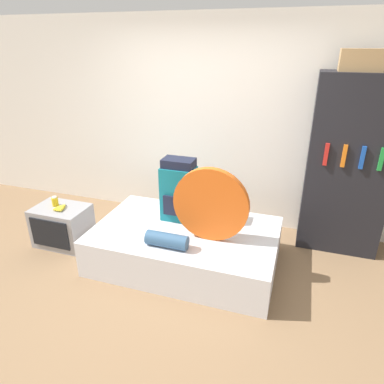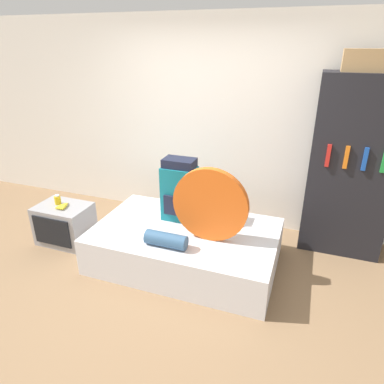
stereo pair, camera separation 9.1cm
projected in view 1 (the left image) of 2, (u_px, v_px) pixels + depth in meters
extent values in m
plane|color=#846647|center=(161.00, 290.00, 3.41)|extent=(16.00, 16.00, 0.00)
cube|color=white|center=(209.00, 124.00, 4.36)|extent=(8.00, 0.05, 2.60)
cube|color=silver|center=(186.00, 246.00, 3.77)|extent=(1.96, 1.23, 0.41)
cube|color=#14707F|center=(179.00, 194.00, 3.79)|extent=(0.37, 0.23, 0.62)
cube|color=#191E33|center=(179.00, 163.00, 3.66)|extent=(0.34, 0.21, 0.09)
cube|color=#191E33|center=(175.00, 206.00, 3.71)|extent=(0.26, 0.03, 0.22)
cylinder|color=#E05B19|center=(211.00, 205.00, 3.36)|extent=(0.77, 0.07, 0.77)
cylinder|color=#33567A|center=(167.00, 240.00, 3.35)|extent=(0.42, 0.15, 0.15)
cube|color=#939399|center=(63.00, 225.00, 4.12)|extent=(0.62, 0.45, 0.48)
cube|color=black|center=(50.00, 234.00, 3.91)|extent=(0.50, 0.02, 0.35)
cylinder|color=gold|center=(55.00, 202.00, 4.05)|extent=(0.07, 0.07, 0.10)
cylinder|color=white|center=(54.00, 197.00, 4.02)|extent=(0.05, 0.05, 0.02)
ellipsoid|color=yellow|center=(59.00, 207.00, 3.99)|extent=(0.09, 0.17, 0.04)
ellipsoid|color=yellow|center=(60.00, 208.00, 3.98)|extent=(0.06, 0.17, 0.04)
ellipsoid|color=yellow|center=(61.00, 208.00, 3.98)|extent=(0.04, 0.17, 0.04)
ellipsoid|color=yellow|center=(62.00, 208.00, 3.98)|extent=(0.06, 0.17, 0.04)
ellipsoid|color=yellow|center=(63.00, 208.00, 3.97)|extent=(0.09, 0.17, 0.04)
cube|color=black|center=(348.00, 167.00, 3.77)|extent=(0.87, 0.41, 2.00)
cube|color=red|center=(326.00, 154.00, 3.58)|extent=(0.04, 0.02, 0.24)
cube|color=orange|center=(344.00, 156.00, 3.53)|extent=(0.04, 0.02, 0.24)
cube|color=#194CB2|center=(362.00, 158.00, 3.48)|extent=(0.04, 0.02, 0.24)
cube|color=#1E8E38|center=(381.00, 159.00, 3.43)|extent=(0.04, 0.02, 0.24)
cube|color=#A88456|center=(361.00, 60.00, 3.32)|extent=(0.40, 0.22, 0.21)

